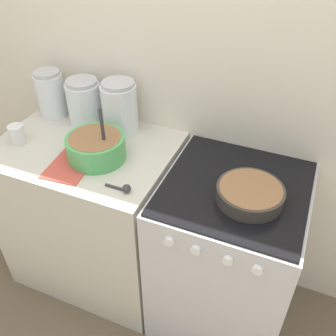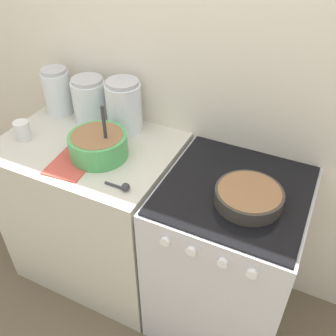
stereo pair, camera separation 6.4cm
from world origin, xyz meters
The scene contains 12 objects.
ground_plane centered at (0.00, 0.00, 0.00)m, with size 12.00×12.00×0.00m, color brown.
wall_back centered at (0.00, 0.66, 1.20)m, with size 4.73×0.05×2.40m.
countertop_cabinet centered at (-0.43, 0.32, 0.45)m, with size 0.86×0.63×0.90m.
stove centered at (0.33, 0.32, 0.45)m, with size 0.62×0.65×0.90m.
mixing_bowl centered at (-0.32, 0.27, 0.96)m, with size 0.27×0.27×0.27m.
baking_pan centered at (0.39, 0.26, 0.93)m, with size 0.27×0.27×0.06m.
storage_jar_left centered at (-0.74, 0.52, 1.01)m, with size 0.15×0.15×0.25m.
storage_jar_middle centered at (-0.54, 0.52, 1.00)m, with size 0.18×0.18×0.24m.
storage_jar_right centered at (-0.33, 0.52, 1.01)m, with size 0.18×0.18×0.27m.
tin_can centered at (-0.74, 0.23, 0.95)m, with size 0.08×0.08×0.09m.
recipe_page centered at (-0.40, 0.18, 0.90)m, with size 0.21×0.29×0.01m.
measuring_spoon centered at (-0.09, 0.11, 0.91)m, with size 0.12×0.04×0.04m.
Camera 1 is at (0.52, -0.89, 1.93)m, focal length 40.00 mm.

